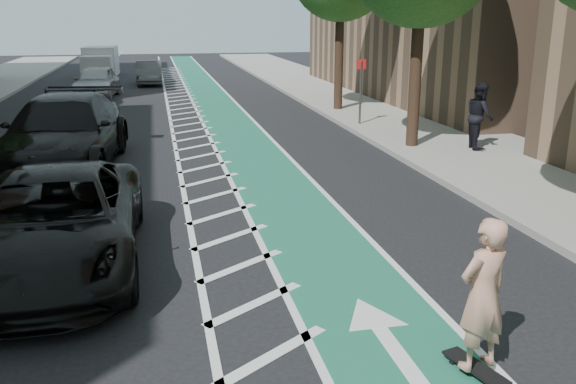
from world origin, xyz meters
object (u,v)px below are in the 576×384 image
object	(u,v)px
skateboarder	(483,295)
suv_near	(55,221)
barrel_a	(60,145)
suv_far	(64,134)

from	to	relation	value
skateboarder	suv_near	size ratio (longest dim) A/B	0.31
suv_near	skateboarder	bearing A→B (deg)	-40.06
skateboarder	suv_near	world-z (taller)	skateboarder
skateboarder	suv_near	bearing A→B (deg)	-55.60
skateboarder	barrel_a	xyz separation A→B (m)	(-6.20, 12.70, -0.63)
suv_near	barrel_a	distance (m)	8.46
skateboarder	suv_far	size ratio (longest dim) A/B	0.27
skateboarder	suv_far	world-z (taller)	suv_far
skateboarder	barrel_a	size ratio (longest dim) A/B	2.19
suv_far	barrel_a	distance (m)	1.55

